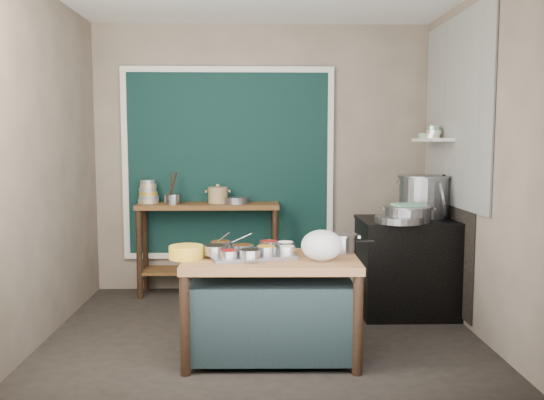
{
  "coord_description": "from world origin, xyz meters",
  "views": [
    {
      "loc": [
        -0.06,
        -4.62,
        1.59
      ],
      "look_at": [
        0.08,
        0.25,
        1.09
      ],
      "focal_mm": 38.0,
      "sensor_mm": 36.0,
      "label": 1
    }
  ],
  "objects_px": {
    "ceramic_crock": "(218,196)",
    "steamer": "(408,214)",
    "stock_pot": "(424,196)",
    "stove_block": "(409,268)",
    "utensil_cup": "(173,199)",
    "prep_table": "(271,308)",
    "yellow_basin": "(186,252)",
    "back_counter": "(209,249)",
    "saucepan": "(340,243)",
    "condiment_tray": "(250,255)"
  },
  "relations": [
    {
      "from": "yellow_basin",
      "to": "condiment_tray",
      "type": "bearing_deg",
      "value": 7.82
    },
    {
      "from": "back_counter",
      "to": "utensil_cup",
      "type": "height_order",
      "value": "utensil_cup"
    },
    {
      "from": "prep_table",
      "to": "ceramic_crock",
      "type": "distance_m",
      "value": 2.0
    },
    {
      "from": "utensil_cup",
      "to": "steamer",
      "type": "bearing_deg",
      "value": -21.14
    },
    {
      "from": "prep_table",
      "to": "yellow_basin",
      "type": "relative_size",
      "value": 5.1
    },
    {
      "from": "back_counter",
      "to": "utensil_cup",
      "type": "bearing_deg",
      "value": -171.33
    },
    {
      "from": "stock_pot",
      "to": "steamer",
      "type": "distance_m",
      "value": 0.41
    },
    {
      "from": "back_counter",
      "to": "stock_pot",
      "type": "height_order",
      "value": "stock_pot"
    },
    {
      "from": "ceramic_crock",
      "to": "steamer",
      "type": "height_order",
      "value": "ceramic_crock"
    },
    {
      "from": "ceramic_crock",
      "to": "steamer",
      "type": "distance_m",
      "value": 1.96
    },
    {
      "from": "utensil_cup",
      "to": "prep_table",
      "type": "bearing_deg",
      "value": -61.32
    },
    {
      "from": "back_counter",
      "to": "condiment_tray",
      "type": "bearing_deg",
      "value": -75.85
    },
    {
      "from": "stove_block",
      "to": "utensil_cup",
      "type": "relative_size",
      "value": 5.32
    },
    {
      "from": "stove_block",
      "to": "saucepan",
      "type": "height_order",
      "value": "saucepan"
    },
    {
      "from": "yellow_basin",
      "to": "utensil_cup",
      "type": "distance_m",
      "value": 1.82
    },
    {
      "from": "prep_table",
      "to": "ceramic_crock",
      "type": "xyz_separation_m",
      "value": [
        -0.5,
        1.82,
        0.65
      ]
    },
    {
      "from": "saucepan",
      "to": "yellow_basin",
      "type": "bearing_deg",
      "value": -165.44
    },
    {
      "from": "prep_table",
      "to": "steamer",
      "type": "distance_m",
      "value": 1.63
    },
    {
      "from": "saucepan",
      "to": "stock_pot",
      "type": "distance_m",
      "value": 1.41
    },
    {
      "from": "back_counter",
      "to": "steamer",
      "type": "height_order",
      "value": "steamer"
    },
    {
      "from": "prep_table",
      "to": "stock_pot",
      "type": "bearing_deg",
      "value": 40.85
    },
    {
      "from": "ceramic_crock",
      "to": "stock_pot",
      "type": "bearing_deg",
      "value": -17.27
    },
    {
      "from": "back_counter",
      "to": "stock_pot",
      "type": "bearing_deg",
      "value": -15.95
    },
    {
      "from": "saucepan",
      "to": "steamer",
      "type": "xyz_separation_m",
      "value": [
        0.7,
        0.71,
        0.13
      ]
    },
    {
      "from": "yellow_basin",
      "to": "saucepan",
      "type": "bearing_deg",
      "value": 10.9
    },
    {
      "from": "stove_block",
      "to": "saucepan",
      "type": "distance_m",
      "value": 1.24
    },
    {
      "from": "back_counter",
      "to": "stove_block",
      "type": "bearing_deg",
      "value": -21.02
    },
    {
      "from": "yellow_basin",
      "to": "saucepan",
      "type": "distance_m",
      "value": 1.16
    },
    {
      "from": "utensil_cup",
      "to": "ceramic_crock",
      "type": "distance_m",
      "value": 0.46
    },
    {
      "from": "prep_table",
      "to": "stove_block",
      "type": "bearing_deg",
      "value": 40.65
    },
    {
      "from": "prep_table",
      "to": "yellow_basin",
      "type": "xyz_separation_m",
      "value": [
        -0.61,
        -0.03,
        0.42
      ]
    },
    {
      "from": "back_counter",
      "to": "stove_block",
      "type": "height_order",
      "value": "back_counter"
    },
    {
      "from": "yellow_basin",
      "to": "back_counter",
      "type": "bearing_deg",
      "value": 89.71
    },
    {
      "from": "back_counter",
      "to": "saucepan",
      "type": "distance_m",
      "value": 2.0
    },
    {
      "from": "stove_block",
      "to": "ceramic_crock",
      "type": "relative_size",
      "value": 4.14
    },
    {
      "from": "prep_table",
      "to": "stove_block",
      "type": "distance_m",
      "value": 1.68
    },
    {
      "from": "saucepan",
      "to": "utensil_cup",
      "type": "bearing_deg",
      "value": 137.27
    },
    {
      "from": "condiment_tray",
      "to": "steamer",
      "type": "distance_m",
      "value": 1.65
    },
    {
      "from": "yellow_basin",
      "to": "steamer",
      "type": "xyz_separation_m",
      "value": [
        1.84,
        0.93,
        0.15
      ]
    },
    {
      "from": "saucepan",
      "to": "stock_pot",
      "type": "xyz_separation_m",
      "value": [
        0.93,
        1.02,
        0.26
      ]
    },
    {
      "from": "utensil_cup",
      "to": "steamer",
      "type": "height_order",
      "value": "utensil_cup"
    },
    {
      "from": "stove_block",
      "to": "utensil_cup",
      "type": "distance_m",
      "value": 2.42
    },
    {
      "from": "prep_table",
      "to": "steamer",
      "type": "bearing_deg",
      "value": 37.34
    },
    {
      "from": "condiment_tray",
      "to": "saucepan",
      "type": "height_order",
      "value": "saucepan"
    },
    {
      "from": "stove_block",
      "to": "ceramic_crock",
      "type": "distance_m",
      "value": 2.04
    },
    {
      "from": "saucepan",
      "to": "ceramic_crock",
      "type": "bearing_deg",
      "value": 125.92
    },
    {
      "from": "condiment_tray",
      "to": "ceramic_crock",
      "type": "xyz_separation_m",
      "value": [
        -0.35,
        1.79,
        0.26
      ]
    },
    {
      "from": "steamer",
      "to": "ceramic_crock",
      "type": "bearing_deg",
      "value": 152.02
    },
    {
      "from": "back_counter",
      "to": "ceramic_crock",
      "type": "bearing_deg",
      "value": 12.29
    },
    {
      "from": "stove_block",
      "to": "stock_pot",
      "type": "height_order",
      "value": "stock_pot"
    }
  ]
}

